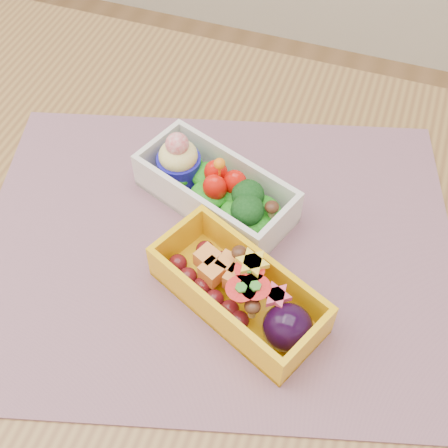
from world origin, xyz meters
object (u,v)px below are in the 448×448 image
(placemat, at_px, (216,246))
(bento_white, at_px, (215,188))
(table, at_px, (203,315))
(bento_yellow, at_px, (241,292))

(placemat, height_order, bento_white, bento_white)
(placemat, distance_m, bento_white, 0.07)
(placemat, bearing_deg, bento_white, 110.94)
(bento_white, bearing_deg, table, -59.41)
(table, xyz_separation_m, bento_yellow, (0.05, -0.03, 0.13))
(placemat, bearing_deg, bento_yellow, -51.52)
(placemat, xyz_separation_m, bento_yellow, (0.05, -0.06, 0.03))
(table, xyz_separation_m, bento_white, (-0.02, 0.10, 0.13))
(bento_white, xyz_separation_m, bento_yellow, (0.07, -0.12, 0.00))
(table, bearing_deg, bento_white, 100.32)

